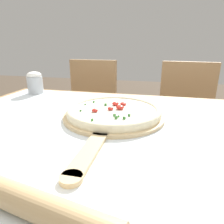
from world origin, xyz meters
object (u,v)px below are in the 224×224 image
at_px(pizza, 114,111).
at_px(chair_right, 184,116).
at_px(rolling_pin, 29,203).
at_px(flour_cup, 35,82).
at_px(chair_left, 90,109).
at_px(pizza_peel, 112,118).

distance_m(pizza, chair_right, 0.84).
distance_m(pizza, rolling_pin, 0.48).
bearing_deg(flour_cup, rolling_pin, -57.28).
xyz_separation_m(chair_left, flour_cup, (-0.15, -0.45, 0.29)).
bearing_deg(pizza_peel, rolling_pin, -93.73).
xyz_separation_m(rolling_pin, chair_left, (-0.33, 1.21, -0.25)).
relative_size(pizza_peel, chair_left, 0.69).
bearing_deg(pizza, chair_right, 64.14).
bearing_deg(pizza_peel, pizza, 90.01).
height_order(chair_right, flour_cup, chair_right).
relative_size(pizza_peel, rolling_pin, 1.49).
distance_m(pizza_peel, flour_cup, 0.60).
bearing_deg(chair_right, pizza, -110.07).
xyz_separation_m(pizza, chair_right, (0.35, 0.73, -0.25)).
relative_size(pizza_peel, chair_right, 0.69).
distance_m(rolling_pin, flour_cup, 0.90).
distance_m(pizza_peel, pizza, 0.03).
xyz_separation_m(pizza_peel, rolling_pin, (-0.03, -0.46, 0.02)).
distance_m(chair_left, chair_right, 0.71).
bearing_deg(chair_left, pizza, -61.79).
bearing_deg(flour_cup, pizza_peel, -29.99).
xyz_separation_m(chair_right, flour_cup, (-0.87, -0.45, 0.29)).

